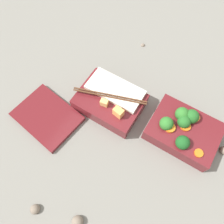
% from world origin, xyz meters
% --- Properties ---
extents(ground_plane, '(3.00, 3.00, 0.00)m').
position_xyz_m(ground_plane, '(0.00, 0.00, 0.00)').
color(ground_plane, slate).
extents(bento_tray_vegetable, '(0.20, 0.15, 0.08)m').
position_xyz_m(bento_tray_vegetable, '(-0.11, -0.01, 0.03)').
color(bento_tray_vegetable, maroon).
rests_on(bento_tray_vegetable, ground_plane).
extents(bento_tray_rice, '(0.22, 0.15, 0.08)m').
position_xyz_m(bento_tray_rice, '(0.12, 0.01, 0.03)').
color(bento_tray_rice, maroon).
rests_on(bento_tray_rice, ground_plane).
extents(bento_lid, '(0.22, 0.17, 0.01)m').
position_xyz_m(bento_lid, '(0.27, 0.16, 0.01)').
color(bento_lid, maroon).
rests_on(bento_lid, ground_plane).
extents(pebble_0, '(0.03, 0.03, 0.03)m').
position_xyz_m(pebble_0, '(-0.25, -0.03, 0.01)').
color(pebble_0, '#7A6B5B').
rests_on(pebble_0, ground_plane).
extents(pebble_1, '(0.03, 0.03, 0.03)m').
position_xyz_m(pebble_1, '(0.13, 0.39, 0.01)').
color(pebble_1, '#7A6B5B').
rests_on(pebble_1, ground_plane).
extents(pebble_2, '(0.02, 0.02, 0.02)m').
position_xyz_m(pebble_2, '(0.15, -0.27, 0.00)').
color(pebble_2, '#7A6B5B').
rests_on(pebble_2, ground_plane).
extents(pebble_3, '(0.03, 0.03, 0.03)m').
position_xyz_m(pebble_3, '(0.01, 0.35, 0.01)').
color(pebble_3, '#7A6B5B').
rests_on(pebble_3, ground_plane).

